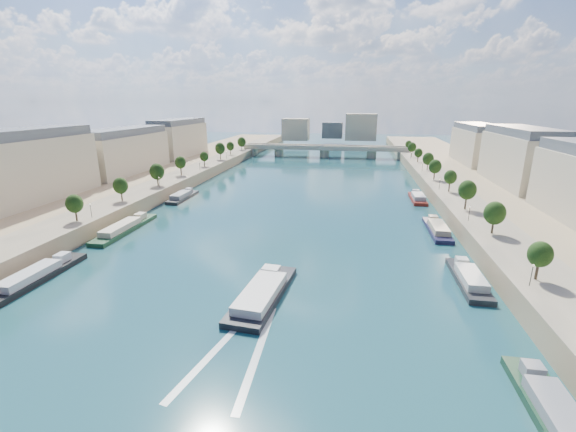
% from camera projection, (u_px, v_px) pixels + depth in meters
% --- Properties ---
extents(ground, '(700.00, 700.00, 0.00)m').
position_uv_depth(ground, '(291.00, 214.00, 130.88)').
color(ground, '#0E353E').
rests_on(ground, ground).
extents(quay_left, '(44.00, 520.00, 5.00)m').
position_uv_depth(quay_left, '(98.00, 199.00, 141.82)').
color(quay_left, '#9E8460').
rests_on(quay_left, ground).
extents(quay_right, '(44.00, 520.00, 5.00)m').
position_uv_depth(quay_right, '(521.00, 218.00, 118.52)').
color(quay_right, '#9E8460').
rests_on(quay_right, ground).
extents(pave_left, '(14.00, 520.00, 0.10)m').
position_uv_depth(pave_left, '(135.00, 193.00, 138.67)').
color(pave_left, gray).
rests_on(pave_left, quay_left).
extents(pave_right, '(14.00, 520.00, 0.10)m').
position_uv_depth(pave_right, '(470.00, 208.00, 120.22)').
color(pave_right, gray).
rests_on(pave_right, quay_right).
extents(trees_left, '(4.80, 268.80, 8.26)m').
position_uv_depth(trees_left, '(141.00, 178.00, 138.69)').
color(trees_left, '#382B1E').
rests_on(trees_left, ground).
extents(trees_right, '(4.80, 268.80, 8.26)m').
position_uv_depth(trees_right, '(458.00, 184.00, 128.44)').
color(trees_right, '#382B1E').
rests_on(trees_right, ground).
extents(lamps_left, '(0.36, 200.36, 4.28)m').
position_uv_depth(lamps_left, '(130.00, 193.00, 127.71)').
color(lamps_left, black).
rests_on(lamps_left, ground).
extents(lamps_right, '(0.36, 200.36, 4.28)m').
position_uv_depth(lamps_right, '(452.00, 195.00, 124.89)').
color(lamps_right, black).
rests_on(lamps_right, ground).
extents(buildings_left, '(16.00, 226.00, 23.20)m').
position_uv_depth(buildings_left, '(83.00, 156.00, 151.28)').
color(buildings_left, '#C2B795').
rests_on(buildings_left, ground).
extents(buildings_right, '(16.00, 226.00, 23.20)m').
position_uv_depth(buildings_right, '(557.00, 168.00, 123.77)').
color(buildings_right, '#C2B795').
rests_on(buildings_right, ground).
extents(skyline, '(79.00, 42.00, 22.00)m').
position_uv_depth(skyline, '(335.00, 128.00, 333.56)').
color(skyline, '#C2B795').
rests_on(skyline, ground).
extents(bridge, '(112.00, 12.00, 8.15)m').
position_uv_depth(bridge, '(324.00, 150.00, 265.22)').
color(bridge, '#C1B79E').
rests_on(bridge, ground).
extents(tour_barge, '(9.56, 25.74, 3.60)m').
position_uv_depth(tour_barge, '(263.00, 293.00, 75.02)').
color(tour_barge, black).
rests_on(tour_barge, ground).
extents(wake, '(10.74, 26.02, 0.04)m').
position_uv_depth(wake, '(238.00, 349.00, 59.52)').
color(wake, silver).
rests_on(wake, ground).
extents(moored_barges_left, '(5.00, 158.96, 3.60)m').
position_uv_depth(moored_barges_left, '(47.00, 271.00, 85.06)').
color(moored_barges_left, '#171932').
rests_on(moored_barges_left, ground).
extents(moored_barges_right, '(5.00, 157.27, 3.60)m').
position_uv_depth(moored_barges_right, '(471.00, 282.00, 79.80)').
color(moored_barges_right, black).
rests_on(moored_barges_right, ground).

